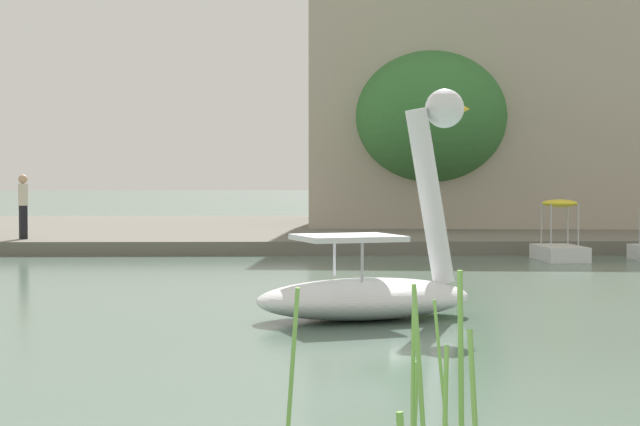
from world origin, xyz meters
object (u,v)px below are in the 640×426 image
swan_boat (374,277)px  pedal_boat_yellow (560,243)px  tree_sapling_by_fence (432,118)px  person_on_path (23,204)px

swan_boat → pedal_boat_yellow: (5.55, 11.01, -0.17)m
swan_boat → pedal_boat_yellow: bearing=63.2°
swan_boat → tree_sapling_by_fence: tree_sapling_by_fence is taller
person_on_path → pedal_boat_yellow: bearing=-12.6°
swan_boat → tree_sapling_by_fence: bearing=80.2°
pedal_boat_yellow → person_on_path: (-14.27, 3.19, 0.93)m
person_on_path → tree_sapling_by_fence: bearing=27.5°
swan_boat → tree_sapling_by_fence: 21.21m
tree_sapling_by_fence → person_on_path: tree_sapling_by_fence is taller
pedal_boat_yellow → tree_sapling_by_fence: 10.48m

